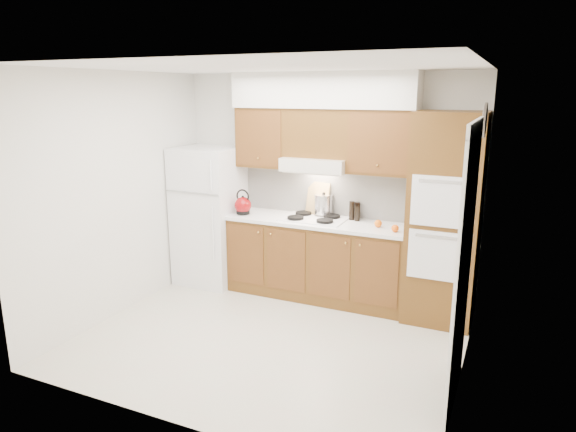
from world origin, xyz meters
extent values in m
plane|color=beige|center=(0.00, 0.00, 0.00)|extent=(3.60, 3.60, 0.00)
plane|color=white|center=(0.00, 0.00, 2.60)|extent=(3.60, 3.60, 0.00)
cube|color=silver|center=(0.00, 1.50, 1.30)|extent=(3.60, 0.02, 2.60)
cube|color=silver|center=(-1.80, 0.00, 1.30)|extent=(0.02, 3.00, 2.60)
cube|color=silver|center=(1.80, 0.00, 1.30)|extent=(0.02, 3.00, 2.60)
cube|color=white|center=(-1.41, 1.14, 0.86)|extent=(0.75, 0.72, 1.72)
cube|color=brown|center=(0.02, 1.20, 0.45)|extent=(2.11, 0.60, 0.90)
cube|color=white|center=(0.03, 1.19, 0.92)|extent=(2.13, 0.62, 0.04)
cube|color=white|center=(0.02, 1.49, 1.22)|extent=(2.11, 0.03, 0.56)
cube|color=brown|center=(1.44, 1.18, 1.10)|extent=(0.70, 0.65, 2.20)
cube|color=brown|center=(-0.71, 1.33, 1.85)|extent=(0.63, 0.33, 0.70)
cube|color=brown|center=(0.72, 1.33, 1.85)|extent=(0.73, 0.33, 0.70)
cube|color=silver|center=(-0.02, 1.27, 1.57)|extent=(0.75, 0.45, 0.15)
cube|color=brown|center=(-0.02, 1.33, 1.92)|extent=(0.75, 0.33, 0.55)
cube|color=silver|center=(0.03, 1.32, 2.40)|extent=(2.13, 0.36, 0.40)
cube|color=white|center=(-0.02, 1.21, 0.95)|extent=(0.74, 0.50, 0.01)
cube|color=black|center=(1.79, -0.35, 1.05)|extent=(0.02, 0.90, 2.10)
cylinder|color=#3F3833|center=(1.79, 0.55, 2.15)|extent=(0.02, 0.30, 0.30)
sphere|color=maroon|center=(-0.89, 1.08, 1.05)|extent=(0.25, 0.25, 0.20)
cube|color=tan|center=(-0.06, 1.42, 1.14)|extent=(0.31, 0.16, 0.39)
cylinder|color=silver|center=(0.02, 1.40, 1.08)|extent=(0.27, 0.27, 0.22)
cylinder|color=black|center=(0.38, 1.37, 1.05)|extent=(0.08, 0.08, 0.22)
cylinder|color=black|center=(0.43, 1.43, 1.04)|extent=(0.07, 0.07, 0.20)
cylinder|color=black|center=(0.46, 1.34, 1.03)|extent=(0.07, 0.07, 0.17)
sphere|color=orange|center=(0.96, 1.05, 0.98)|extent=(0.10, 0.10, 0.08)
sphere|color=#FF630D|center=(0.75, 1.16, 0.98)|extent=(0.11, 0.11, 0.08)
camera|label=1|loc=(2.08, -4.18, 2.40)|focal=32.00mm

